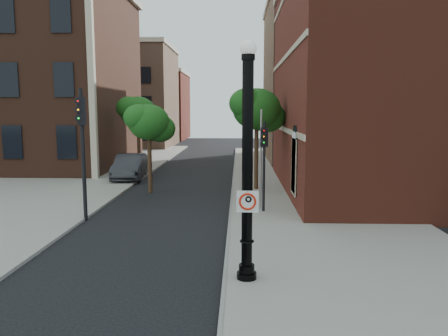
{
  "coord_description": "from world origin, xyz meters",
  "views": [
    {
      "loc": [
        2.43,
        -11.0,
        4.6
      ],
      "look_at": [
        1.97,
        2.0,
        2.86
      ],
      "focal_mm": 35.0,
      "sensor_mm": 36.0,
      "label": 1
    }
  ],
  "objects_px": {
    "lamppost": "(247,175)",
    "parked_car": "(130,167)",
    "traffic_signal_right": "(264,152)",
    "no_parking_sign": "(248,201)",
    "traffic_signal_left": "(82,133)"
  },
  "relations": [
    {
      "from": "traffic_signal_left",
      "to": "no_parking_sign",
      "type": "bearing_deg",
      "value": -66.61
    },
    {
      "from": "lamppost",
      "to": "traffic_signal_right",
      "type": "xyz_separation_m",
      "value": [
        0.87,
        7.85,
        -0.16
      ]
    },
    {
      "from": "traffic_signal_right",
      "to": "no_parking_sign",
      "type": "bearing_deg",
      "value": -120.99
    },
    {
      "from": "parked_car",
      "to": "traffic_signal_left",
      "type": "xyz_separation_m",
      "value": [
        0.83,
        -10.98,
        2.83
      ]
    },
    {
      "from": "parked_car",
      "to": "traffic_signal_right",
      "type": "relative_size",
      "value": 1.25
    },
    {
      "from": "lamppost",
      "to": "parked_car",
      "type": "bearing_deg",
      "value": 113.25
    },
    {
      "from": "traffic_signal_left",
      "to": "lamppost",
      "type": "bearing_deg",
      "value": -65.92
    },
    {
      "from": "lamppost",
      "to": "no_parking_sign",
      "type": "height_order",
      "value": "lamppost"
    },
    {
      "from": "traffic_signal_left",
      "to": "traffic_signal_right",
      "type": "xyz_separation_m",
      "value": [
        7.5,
        1.48,
        -0.92
      ]
    },
    {
      "from": "lamppost",
      "to": "traffic_signal_left",
      "type": "height_order",
      "value": "lamppost"
    },
    {
      "from": "traffic_signal_left",
      "to": "traffic_signal_right",
      "type": "height_order",
      "value": "traffic_signal_left"
    },
    {
      "from": "parked_car",
      "to": "lamppost",
      "type": "bearing_deg",
      "value": -71.11
    },
    {
      "from": "parked_car",
      "to": "traffic_signal_left",
      "type": "relative_size",
      "value": 0.94
    },
    {
      "from": "lamppost",
      "to": "parked_car",
      "type": "distance_m",
      "value": 19.01
    },
    {
      "from": "lamppost",
      "to": "traffic_signal_left",
      "type": "xyz_separation_m",
      "value": [
        -6.63,
        6.38,
        0.75
      ]
    }
  ]
}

